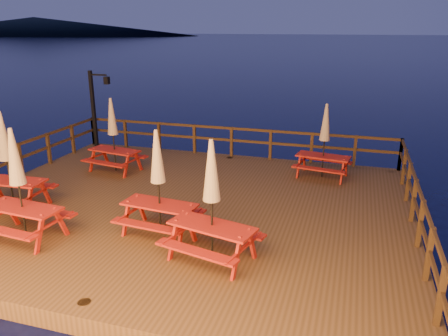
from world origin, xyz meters
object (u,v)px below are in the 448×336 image
(lamp_post, at_px, (96,102))
(picnic_table_1, at_px, (113,134))
(picnic_table_0, at_px, (324,140))
(picnic_table_2, at_px, (158,181))

(lamp_post, relative_size, picnic_table_1, 1.23)
(lamp_post, distance_m, picnic_table_0, 8.91)
(picnic_table_0, relative_size, picnic_table_2, 0.95)
(picnic_table_0, height_order, picnic_table_2, picnic_table_2)
(lamp_post, distance_m, picnic_table_2, 8.40)
(lamp_post, height_order, picnic_table_2, lamp_post)
(lamp_post, relative_size, picnic_table_0, 1.27)
(picnic_table_2, bearing_deg, lamp_post, 136.91)
(lamp_post, bearing_deg, picnic_table_1, -49.14)
(lamp_post, bearing_deg, picnic_table_0, -7.24)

